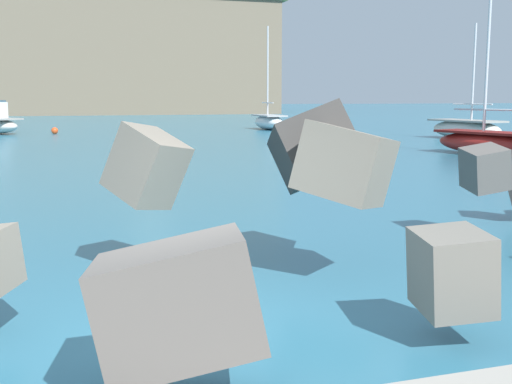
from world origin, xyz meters
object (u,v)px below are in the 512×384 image
boat_near_right (269,121)px  boat_mid_centre (491,142)px  boat_mid_left (466,129)px  mooring_buoy_inner (55,131)px  mooring_buoy_middle (503,164)px

boat_near_right → boat_mid_centre: 22.73m
boat_mid_left → mooring_buoy_inner: size_ratio=14.60×
boat_mid_left → mooring_buoy_middle: bearing=-121.7°
boat_near_right → mooring_buoy_middle: bearing=-92.7°
boat_mid_centre → mooring_buoy_inner: boat_mid_centre is taller
boat_mid_left → boat_mid_centre: size_ratio=0.98×
boat_near_right → boat_mid_centre: boat_near_right is taller
boat_mid_left → boat_mid_centre: boat_mid_centre is taller
mooring_buoy_inner → mooring_buoy_middle: bearing=-62.2°
boat_mid_left → mooring_buoy_middle: size_ratio=14.60×
boat_mid_centre → mooring_buoy_inner: bearing=128.4°
boat_near_right → boat_mid_left: (7.20, -13.69, -0.01)m
boat_mid_centre → mooring_buoy_middle: (-3.22, -4.77, -0.34)m
boat_near_right → mooring_buoy_middle: (-1.29, -27.41, -0.40)m
boat_mid_left → mooring_buoy_middle: (-8.49, -13.72, -0.39)m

